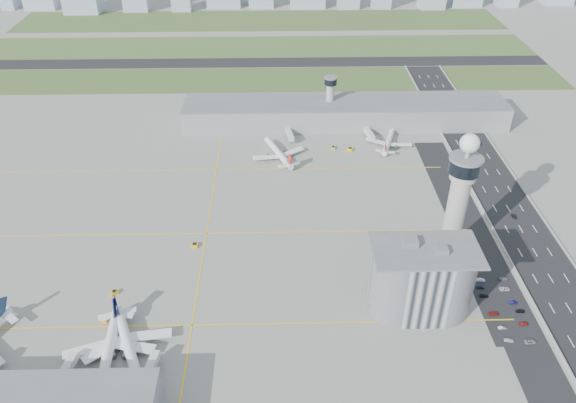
{
  "coord_description": "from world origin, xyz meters",
  "views": [
    {
      "loc": [
        -5.28,
        -188.02,
        167.57
      ],
      "look_at": [
        0.0,
        35.0,
        15.0
      ],
      "focal_mm": 35.0,
      "sensor_mm": 36.0,
      "label": 1
    }
  ],
  "objects_px": {
    "airplane_far_a": "(278,149)",
    "car_lot_5": "(481,280)",
    "jet_bridge_far_1": "(366,131)",
    "car_lot_9": "(513,303)",
    "airplane_far_b": "(389,138)",
    "tug_1": "(104,319)",
    "jet_bridge_far_0": "(288,131)",
    "tug_4": "(333,148)",
    "tug_0": "(114,292)",
    "car_lot_11": "(503,279)",
    "tug_3": "(194,245)",
    "car_lot_6": "(530,342)",
    "car_lot_1": "(502,328)",
    "secondary_tower": "(330,96)",
    "car_lot_3": "(484,296)",
    "control_tower": "(459,196)",
    "tug_2": "(138,341)",
    "airplane_near_c": "(127,340)",
    "car_lot_4": "(480,287)",
    "car_lot_7": "(524,324)",
    "car_hw_1": "(514,216)",
    "car_hw_4": "(436,101)",
    "car_hw_2": "(479,143)",
    "car_lot_0": "(509,340)",
    "airplane_near_b": "(107,346)",
    "admin_building": "(421,280)",
    "jet_bridge_near_1": "(58,388)",
    "jet_bridge_near_2": "(144,386)",
    "car_lot_8": "(520,311)",
    "tug_5": "(350,149)",
    "car_lot_10": "(505,289)"
  },
  "relations": [
    {
      "from": "airplane_far_a",
      "to": "car_lot_5",
      "type": "xyz_separation_m",
      "value": [
        87.66,
        -111.19,
        -4.75
      ]
    },
    {
      "from": "jet_bridge_far_1",
      "to": "car_lot_9",
      "type": "bearing_deg",
      "value": 4.91
    },
    {
      "from": "airplane_far_b",
      "to": "tug_1",
      "type": "height_order",
      "value": "airplane_far_b"
    },
    {
      "from": "jet_bridge_far_0",
      "to": "tug_4",
      "type": "relative_size",
      "value": 4.41
    },
    {
      "from": "tug_0",
      "to": "jet_bridge_far_0",
      "type": "bearing_deg",
      "value": -64.71
    },
    {
      "from": "car_lot_11",
      "to": "airplane_far_a",
      "type": "bearing_deg",
      "value": 42.28
    },
    {
      "from": "tug_3",
      "to": "car_lot_6",
      "type": "height_order",
      "value": "tug_3"
    },
    {
      "from": "airplane_far_b",
      "to": "car_lot_1",
      "type": "bearing_deg",
      "value": -154.23
    },
    {
      "from": "secondary_tower",
      "to": "tug_1",
      "type": "relative_size",
      "value": 11.2
    },
    {
      "from": "car_lot_3",
      "to": "car_lot_6",
      "type": "relative_size",
      "value": 0.83
    },
    {
      "from": "control_tower",
      "to": "car_lot_1",
      "type": "relative_size",
      "value": 19.5
    },
    {
      "from": "tug_2",
      "to": "car_lot_11",
      "type": "distance_m",
      "value": 156.76
    },
    {
      "from": "airplane_near_c",
      "to": "car_lot_4",
      "type": "bearing_deg",
      "value": 78.58
    },
    {
      "from": "airplane_near_c",
      "to": "tug_1",
      "type": "relative_size",
      "value": 14.3
    },
    {
      "from": "jet_bridge_far_1",
      "to": "car_lot_1",
      "type": "xyz_separation_m",
      "value": [
        31.57,
        -166.68,
        -2.3
      ]
    },
    {
      "from": "car_lot_4",
      "to": "car_lot_7",
      "type": "relative_size",
      "value": 0.91
    },
    {
      "from": "car_hw_1",
      "to": "car_hw_4",
      "type": "distance_m",
      "value": 140.3
    },
    {
      "from": "car_lot_4",
      "to": "car_hw_2",
      "type": "distance_m",
      "value": 135.26
    },
    {
      "from": "car_lot_5",
      "to": "airplane_far_b",
      "type": "bearing_deg",
      "value": 12.51
    },
    {
      "from": "car_lot_0",
      "to": "car_lot_1",
      "type": "relative_size",
      "value": 1.11
    },
    {
      "from": "car_lot_1",
      "to": "car_lot_5",
      "type": "distance_m",
      "value": 27.82
    },
    {
      "from": "tug_2",
      "to": "tug_4",
      "type": "height_order",
      "value": "tug_4"
    },
    {
      "from": "airplane_near_b",
      "to": "car_lot_7",
      "type": "distance_m",
      "value": 162.42
    },
    {
      "from": "car_lot_3",
      "to": "car_lot_5",
      "type": "relative_size",
      "value": 0.98
    },
    {
      "from": "admin_building",
      "to": "tug_1",
      "type": "bearing_deg",
      "value": -177.88
    },
    {
      "from": "jet_bridge_near_1",
      "to": "car_lot_9",
      "type": "relative_size",
      "value": 4.03
    },
    {
      "from": "control_tower",
      "to": "admin_building",
      "type": "xyz_separation_m",
      "value": [
        -20.01,
        -30.0,
        -19.74
      ]
    },
    {
      "from": "car_lot_3",
      "to": "car_hw_1",
      "type": "bearing_deg",
      "value": -25.08
    },
    {
      "from": "car_lot_6",
      "to": "jet_bridge_near_2",
      "type": "bearing_deg",
      "value": 96.9
    },
    {
      "from": "airplane_far_a",
      "to": "car_lot_6",
      "type": "distance_m",
      "value": 175.27
    },
    {
      "from": "jet_bridge_far_0",
      "to": "car_hw_1",
      "type": "xyz_separation_m",
      "value": [
        113.01,
        -92.07,
        -2.23
      ]
    },
    {
      "from": "airplane_far_a",
      "to": "car_lot_5",
      "type": "relative_size",
      "value": 9.9
    },
    {
      "from": "car_lot_3",
      "to": "car_lot_5",
      "type": "xyz_separation_m",
      "value": [
        1.51,
        9.76,
        0.09
      ]
    },
    {
      "from": "car_lot_6",
      "to": "car_lot_8",
      "type": "relative_size",
      "value": 1.26
    },
    {
      "from": "airplane_near_c",
      "to": "tug_5",
      "type": "height_order",
      "value": "airplane_near_c"
    },
    {
      "from": "car_lot_6",
      "to": "car_lot_5",
      "type": "bearing_deg",
      "value": 12.85
    },
    {
      "from": "car_lot_5",
      "to": "car_lot_6",
      "type": "height_order",
      "value": "car_lot_5"
    },
    {
      "from": "tug_3",
      "to": "car_lot_5",
      "type": "distance_m",
      "value": 130.9
    },
    {
      "from": "jet_bridge_near_1",
      "to": "car_lot_4",
      "type": "height_order",
      "value": "jet_bridge_near_1"
    },
    {
      "from": "tug_3",
      "to": "airplane_far_b",
      "type": "bearing_deg",
      "value": -34.5
    },
    {
      "from": "airplane_near_c",
      "to": "car_lot_6",
      "type": "xyz_separation_m",
      "value": [
        154.36,
        -0.09,
        -5.07
      ]
    },
    {
      "from": "car_lot_1",
      "to": "car_lot_6",
      "type": "bearing_deg",
      "value": -136.48
    },
    {
      "from": "tug_5",
      "to": "car_hw_2",
      "type": "distance_m",
      "value": 81.74
    },
    {
      "from": "car_lot_3",
      "to": "car_lot_7",
      "type": "bearing_deg",
      "value": -140.74
    },
    {
      "from": "tug_2",
      "to": "car_lot_8",
      "type": "height_order",
      "value": "tug_2"
    },
    {
      "from": "car_lot_1",
      "to": "car_hw_4",
      "type": "distance_m",
      "value": 216.3
    },
    {
      "from": "car_lot_6",
      "to": "car_hw_1",
      "type": "relative_size",
      "value": 1.22
    },
    {
      "from": "tug_1",
      "to": "car_hw_2",
      "type": "bearing_deg",
      "value": 147.31
    },
    {
      "from": "car_lot_10",
      "to": "tug_2",
      "type": "bearing_deg",
      "value": 100.0
    },
    {
      "from": "airplane_near_c",
      "to": "secondary_tower",
      "type": "bearing_deg",
      "value": 130.89
    }
  ]
}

